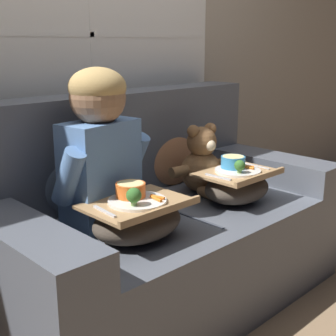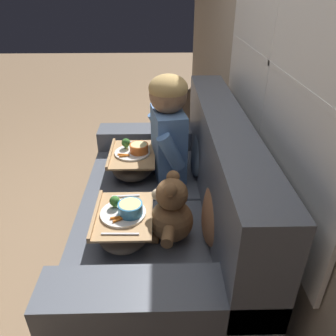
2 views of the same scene
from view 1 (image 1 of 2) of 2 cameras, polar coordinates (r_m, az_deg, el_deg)
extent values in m
plane|color=#8E7051|center=(2.41, -0.35, -15.64)|extent=(14.00, 14.00, 0.00)
cube|color=#A89E8E|center=(2.53, -10.01, 16.39)|extent=(8.00, 0.05, 2.60)
cube|color=white|center=(2.49, -9.40, 15.75)|extent=(1.73, 0.02, 1.28)
cube|color=black|center=(2.50, -9.48, 15.75)|extent=(1.68, 0.01, 1.23)
cube|color=white|center=(2.49, -9.34, 15.75)|extent=(0.02, 0.02, 1.23)
cube|color=white|center=(2.49, -9.34, 15.75)|extent=(1.68, 0.02, 0.02)
cube|color=#565B66|center=(2.30, -0.36, -10.53)|extent=(1.71, 0.93, 0.48)
cube|color=#565B66|center=(2.39, -6.27, 3.01)|extent=(1.71, 0.22, 0.52)
cube|color=#565B66|center=(1.78, -18.13, -8.24)|extent=(0.22, 0.93, 0.15)
cube|color=#565B66|center=(2.73, 10.99, 0.34)|extent=(0.22, 0.93, 0.15)
cube|color=#3D424C|center=(2.19, 0.00, -4.99)|extent=(0.01, 0.67, 0.01)
ellipsoid|color=slate|center=(2.17, -11.56, -0.58)|extent=(0.38, 0.18, 0.39)
ellipsoid|color=#B2754C|center=(2.56, 0.46, 2.10)|extent=(0.38, 0.18, 0.39)
cube|color=#5B84BC|center=(1.99, -8.21, -0.65)|extent=(0.35, 0.23, 0.44)
sphere|color=#936B4C|center=(1.93, -8.57, 8.53)|extent=(0.23, 0.23, 0.23)
ellipsoid|color=tan|center=(1.92, -8.62, 9.72)|extent=(0.23, 0.23, 0.16)
cylinder|color=#5B84BC|center=(1.84, -12.00, -1.02)|extent=(0.11, 0.19, 0.24)
cylinder|color=#5B84BC|center=(2.10, -4.26, 1.27)|extent=(0.11, 0.19, 0.24)
sphere|color=brown|center=(2.43, 4.06, -0.40)|extent=(0.21, 0.21, 0.21)
sphere|color=brown|center=(2.40, 4.13, 3.22)|extent=(0.15, 0.15, 0.15)
sphere|color=brown|center=(2.35, 3.11, 4.49)|extent=(0.06, 0.06, 0.06)
sphere|color=brown|center=(2.42, 5.17, 4.77)|extent=(0.06, 0.06, 0.06)
sphere|color=beige|center=(2.35, 5.19, 2.75)|extent=(0.06, 0.06, 0.06)
sphere|color=black|center=(2.34, 5.44, 2.77)|extent=(0.02, 0.02, 0.02)
cylinder|color=brown|center=(2.35, 1.48, -0.42)|extent=(0.11, 0.07, 0.06)
cylinder|color=brown|center=(2.52, 6.48, 0.56)|extent=(0.11, 0.07, 0.06)
cylinder|color=brown|center=(2.35, 4.79, -3.02)|extent=(0.07, 0.10, 0.06)
cylinder|color=brown|center=(2.41, 6.54, -2.59)|extent=(0.07, 0.10, 0.06)
ellipsoid|color=#473D33|center=(1.86, -3.73, -6.59)|extent=(0.39, 0.29, 0.14)
cube|color=tan|center=(1.84, -3.77, -4.40)|extent=(0.40, 0.30, 0.01)
cube|color=tan|center=(1.73, -0.73, -5.09)|extent=(0.40, 0.02, 0.02)
cylinder|color=white|center=(1.83, -3.77, -4.05)|extent=(0.23, 0.23, 0.01)
cylinder|color=orange|center=(1.86, -4.59, -2.69)|extent=(0.12, 0.12, 0.06)
cylinder|color=#E5D189|center=(1.85, -4.60, -1.98)|extent=(0.11, 0.11, 0.01)
sphere|color=#38702D|center=(1.75, -4.19, -3.33)|extent=(0.06, 0.06, 0.06)
cylinder|color=#7A9E56|center=(1.76, -4.17, -4.27)|extent=(0.02, 0.02, 0.03)
cylinder|color=orange|center=(1.82, -1.48, -3.74)|extent=(0.02, 0.07, 0.01)
cylinder|color=orange|center=(1.84, -1.28, -3.55)|extent=(0.02, 0.07, 0.01)
cube|color=silver|center=(1.74, -7.74, -5.27)|extent=(0.03, 0.14, 0.01)
ellipsoid|color=#473D33|center=(2.30, 8.41, -2.43)|extent=(0.36, 0.27, 0.14)
cube|color=tan|center=(2.28, 8.48, -0.63)|extent=(0.38, 0.28, 0.01)
cube|color=tan|center=(2.20, 11.25, -0.95)|extent=(0.38, 0.02, 0.02)
cylinder|color=white|center=(2.28, 8.49, -0.33)|extent=(0.22, 0.22, 0.01)
cylinder|color=#3889C1|center=(2.30, 7.93, 0.72)|extent=(0.12, 0.12, 0.06)
cylinder|color=#E5D189|center=(2.29, 7.95, 1.31)|extent=(0.10, 0.10, 0.01)
sphere|color=#38702D|center=(2.21, 8.73, 0.30)|extent=(0.05, 0.05, 0.05)
cylinder|color=#7A9E56|center=(2.22, 8.71, -0.37)|extent=(0.02, 0.02, 0.02)
cylinder|color=orange|center=(2.30, 9.81, 0.04)|extent=(0.02, 0.05, 0.01)
cylinder|color=orange|center=(2.31, 9.88, 0.17)|extent=(0.03, 0.05, 0.01)
cube|color=silver|center=(2.17, 6.12, -1.11)|extent=(0.02, 0.14, 0.01)
cube|color=silver|center=(2.39, 10.63, 0.27)|extent=(0.02, 0.17, 0.01)
camera|label=2|loc=(3.40, 20.51, 20.71)|focal=35.00mm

